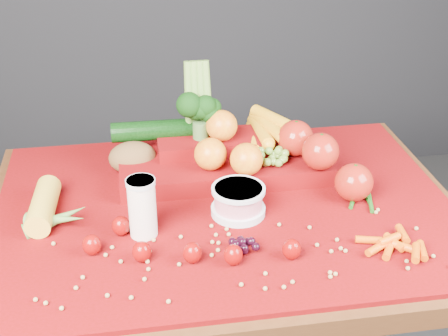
{
  "coord_description": "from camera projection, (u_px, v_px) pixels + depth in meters",
  "views": [
    {
      "loc": [
        -0.2,
        -1.21,
        1.54
      ],
      "look_at": [
        0.0,
        0.02,
        0.85
      ],
      "focal_mm": 50.0,
      "sensor_mm": 36.0,
      "label": 1
    }
  ],
  "objects": [
    {
      "name": "potato",
      "position": [
        133.0,
        158.0,
        1.57
      ],
      "size": [
        0.12,
        0.09,
        0.08
      ],
      "primitive_type": "ellipsoid",
      "color": "brown",
      "rests_on": "red_cloth"
    },
    {
      "name": "table",
      "position": [
        225.0,
        243.0,
        1.5
      ],
      "size": [
        1.1,
        0.8,
        0.75
      ],
      "color": "#391D0D",
      "rests_on": "ground"
    },
    {
      "name": "corn_ear",
      "position": [
        52.0,
        215.0,
        1.37
      ],
      "size": [
        0.19,
        0.24,
        0.06
      ],
      "rotation": [
        0.0,
        0.0,
        1.51
      ],
      "color": "yellow",
      "rests_on": "red_cloth"
    },
    {
      "name": "green_bean_pile",
      "position": [
        359.0,
        194.0,
        1.48
      ],
      "size": [
        0.14,
        0.12,
        0.01
      ],
      "primitive_type": null,
      "color": "#185713",
      "rests_on": "red_cloth"
    },
    {
      "name": "milk_glass",
      "position": [
        142.0,
        206.0,
        1.31
      ],
      "size": [
        0.06,
        0.06,
        0.13
      ],
      "rotation": [
        0.0,
        0.0,
        -0.15
      ],
      "color": "white",
      "rests_on": "red_cloth"
    },
    {
      "name": "dark_grape_cluster",
      "position": [
        243.0,
        246.0,
        1.29
      ],
      "size": [
        0.06,
        0.05,
        0.03
      ],
      "primitive_type": null,
      "color": "black",
      "rests_on": "red_cloth"
    },
    {
      "name": "red_cloth",
      "position": [
        225.0,
        207.0,
        1.45
      ],
      "size": [
        1.05,
        0.75,
        0.01
      ],
      "primitive_type": "cube",
      "color": "#6A030A",
      "rests_on": "table"
    },
    {
      "name": "strawberry_scatter",
      "position": [
        178.0,
        245.0,
        1.27
      ],
      "size": [
        0.44,
        0.18,
        0.05
      ],
      "color": "maroon",
      "rests_on": "red_cloth"
    },
    {
      "name": "yogurt_bowl",
      "position": [
        238.0,
        200.0,
        1.4
      ],
      "size": [
        0.12,
        0.12,
        0.07
      ],
      "rotation": [
        0.0,
        0.0,
        0.37
      ],
      "color": "silver",
      "rests_on": "red_cloth"
    },
    {
      "name": "soybean_scatter",
      "position": [
        241.0,
        255.0,
        1.27
      ],
      "size": [
        0.84,
        0.24,
        0.01
      ],
      "primitive_type": null,
      "color": "tan",
      "rests_on": "red_cloth"
    },
    {
      "name": "produce_mound",
      "position": [
        238.0,
        151.0,
        1.55
      ],
      "size": [
        0.6,
        0.37,
        0.27
      ],
      "color": "#6A030A",
      "rests_on": "red_cloth"
    },
    {
      "name": "baby_carrot_pile",
      "position": [
        395.0,
        246.0,
        1.28
      ],
      "size": [
        0.17,
        0.17,
        0.03
      ],
      "primitive_type": null,
      "color": "#D34F07",
      "rests_on": "red_cloth"
    }
  ]
}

